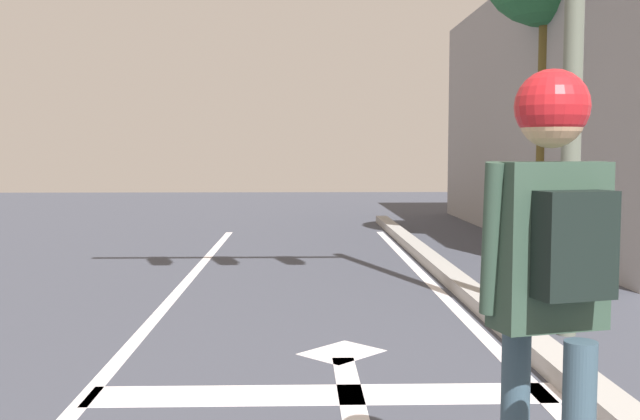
{
  "coord_description": "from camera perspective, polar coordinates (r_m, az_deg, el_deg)",
  "views": [
    {
      "loc": [
        1.19,
        1.91,
        1.54
      ],
      "look_at": [
        1.33,
        7.05,
        1.13
      ],
      "focal_mm": 41.72,
      "sensor_mm": 36.0,
      "label": 1
    }
  ],
  "objects": [
    {
      "name": "stop_bar",
      "position": [
        4.84,
        0.52,
        -13.97
      ],
      "size": [
        3.02,
        0.4,
        0.01
      ],
      "primitive_type": "cube",
      "color": "silver",
      "rests_on": "ground"
    },
    {
      "name": "lane_arrow_head",
      "position": [
        5.79,
        1.68,
        -10.85
      ],
      "size": [
        0.71,
        0.71,
        0.01
      ],
      "primitive_type": "cube",
      "rotation": [
        0.0,
        0.0,
        0.79
      ],
      "color": "silver",
      "rests_on": "ground"
    },
    {
      "name": "lane_arrow_stem",
      "position": [
        4.98,
        2.25,
        -13.44
      ],
      "size": [
        0.16,
        1.4,
        0.01
      ],
      "primitive_type": "cube",
      "color": "silver",
      "rests_on": "ground"
    },
    {
      "name": "curb_strip",
      "position": [
        4.69,
        21.44,
        -14.01
      ],
      "size": [
        0.24,
        24.0,
        0.14
      ],
      "primitive_type": "cube",
      "color": "#9F9D99",
      "rests_on": "ground"
    },
    {
      "name": "skater",
      "position": [
        2.72,
        17.31,
        -2.91
      ],
      "size": [
        0.47,
        0.64,
        1.75
      ],
      "color": "#364E5E",
      "rests_on": "skateboard"
    }
  ]
}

